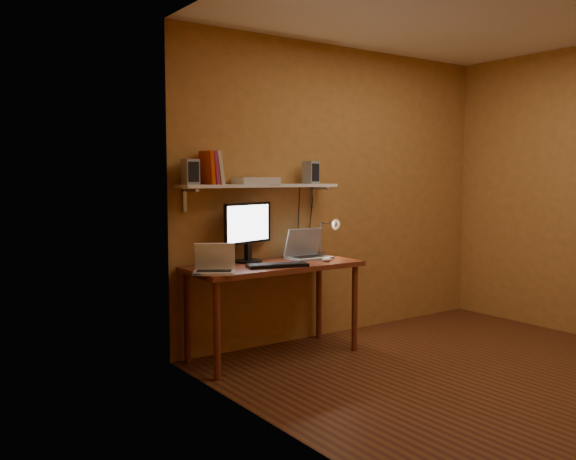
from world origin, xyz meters
TOP-DOWN VIEW (x-y plane):
  - room at (0.00, 0.00)m, footprint 3.44×3.24m
  - desk at (-0.95, 1.28)m, footprint 1.40×0.60m
  - wall_shelf at (-0.95, 1.47)m, footprint 1.40×0.25m
  - monitor at (-1.07, 1.47)m, footprint 0.51×0.28m
  - laptop at (-0.55, 1.38)m, footprint 0.35×0.25m
  - netbook at (-1.56, 1.13)m, footprint 0.35×0.33m
  - keyboard at (-1.02, 1.12)m, footprint 0.49×0.28m
  - mouse at (-0.53, 1.14)m, footprint 0.11×0.08m
  - desk_lamp at (-0.29, 1.41)m, footprint 0.09×0.23m
  - speaker_left at (-1.57, 1.47)m, footprint 0.11×0.11m
  - speaker_right at (-0.45, 1.46)m, footprint 0.12×0.12m
  - books at (-1.39, 1.48)m, footprint 0.14×0.18m
  - shelf_camera at (-1.11, 1.40)m, footprint 0.10×0.06m
  - router at (-1.00, 1.46)m, footprint 0.35×0.24m

SIDE VIEW (x-z plane):
  - desk at x=-0.95m, z-range 0.29..1.04m
  - keyboard at x=-1.02m, z-range 0.75..0.77m
  - mouse at x=-0.53m, z-range 0.75..0.78m
  - netbook at x=-1.56m, z-range 0.70..0.92m
  - laptop at x=-0.55m, z-range 0.69..0.94m
  - desk_lamp at x=-0.29m, z-range 0.77..1.15m
  - monitor at x=-1.07m, z-range 0.78..1.26m
  - room at x=0.00m, z-range -0.02..2.62m
  - wall_shelf at x=-0.95m, z-range 1.26..1.46m
  - router at x=-1.00m, z-range 1.38..1.43m
  - shelf_camera at x=-1.11m, z-range 1.38..1.43m
  - speaker_left at x=-1.57m, z-range 1.38..1.57m
  - speaker_right at x=-0.45m, z-range 1.38..1.57m
  - books at x=-1.39m, z-range 1.37..1.63m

